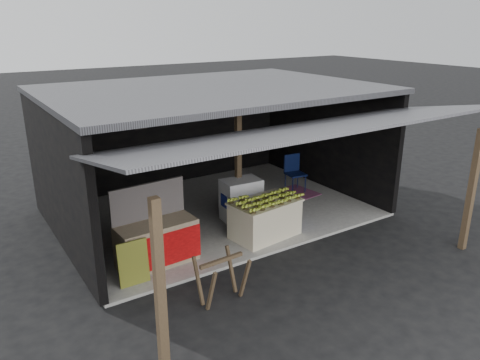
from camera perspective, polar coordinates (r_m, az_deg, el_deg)
ground at (r=9.52m, az=4.53°, el=-8.86°), size 80.00×80.00×0.00m
concrete_slab at (r=11.39m, az=-3.14°, el=-3.81°), size 7.00×5.00×0.06m
shophouse at (r=11.03m, az=-4.15°, el=6.70°), size 7.40×7.29×3.02m
banana_table at (r=9.91m, az=3.05°, el=-4.71°), size 1.54×1.05×0.80m
banana_pile at (r=9.73m, az=3.10°, el=-2.15°), size 1.41×0.95×0.16m
white_crate at (r=10.68m, az=0.15°, el=-2.41°), size 0.90×0.65×0.96m
neighbor_stall at (r=8.93m, az=-10.13°, el=-7.33°), size 1.51×0.74×1.52m
green_signboard at (r=8.37m, az=-12.88°, el=-9.85°), size 0.54×0.10×0.81m
sawhorse at (r=7.77m, az=-2.25°, el=-11.46°), size 0.81×0.73×0.79m
water_barrel at (r=10.59m, az=6.25°, el=-4.08°), size 0.34×0.34×0.49m
plastic_chair at (r=12.55m, az=6.57°, el=1.27°), size 0.53×0.53×0.99m
magenta_rug at (r=12.35m, az=5.94°, el=-1.86°), size 1.59×1.14×0.01m
picture_frames at (r=12.82m, az=-9.36°, el=7.45°), size 1.62×0.04×0.46m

